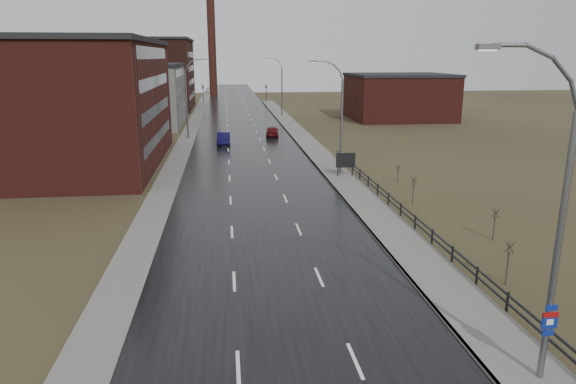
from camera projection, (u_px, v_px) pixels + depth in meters
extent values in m
cube|color=black|center=(244.00, 140.00, 73.70)|extent=(14.00, 300.00, 0.06)
cube|color=#595651|center=(340.00, 177.00, 50.70)|extent=(3.20, 180.00, 0.18)
cube|color=slate|center=(325.00, 178.00, 50.52)|extent=(0.16, 180.00, 0.18)
cube|color=#595651|center=(186.00, 141.00, 72.74)|extent=(2.40, 260.00, 0.12)
cube|color=#471914|center=(52.00, 106.00, 55.21)|extent=(22.00, 28.00, 13.00)
cube|color=black|center=(45.00, 41.00, 53.48)|extent=(22.44, 28.56, 0.50)
cube|color=black|center=(159.00, 136.00, 57.38)|extent=(0.06, 22.40, 1.20)
cube|color=black|center=(157.00, 109.00, 56.61)|extent=(0.06, 22.40, 1.20)
cube|color=black|center=(155.00, 82.00, 55.84)|extent=(0.06, 22.40, 1.20)
cube|color=black|center=(153.00, 53.00, 55.07)|extent=(0.06, 22.40, 1.20)
cube|color=slate|center=(134.00, 97.00, 87.61)|extent=(16.00, 20.00, 10.00)
cube|color=black|center=(131.00, 65.00, 86.26)|extent=(16.32, 20.40, 0.50)
cube|color=black|center=(182.00, 108.00, 89.05)|extent=(0.06, 16.00, 1.20)
cube|color=black|center=(181.00, 90.00, 88.28)|extent=(0.06, 16.00, 1.20)
cube|color=black|center=(180.00, 72.00, 87.51)|extent=(0.06, 16.00, 1.20)
cube|color=#331611|center=(133.00, 75.00, 115.17)|extent=(26.00, 24.00, 15.00)
cube|color=black|center=(130.00, 39.00, 113.18)|extent=(26.52, 24.48, 0.50)
cube|color=black|center=(192.00, 95.00, 117.83)|extent=(0.06, 19.20, 1.20)
cube|color=black|center=(192.00, 82.00, 117.06)|extent=(0.06, 19.20, 1.20)
cube|color=black|center=(191.00, 68.00, 116.29)|extent=(0.06, 19.20, 1.20)
cube|color=black|center=(190.00, 55.00, 115.52)|extent=(0.06, 19.20, 1.20)
cube|color=#471914|center=(399.00, 98.00, 97.31)|extent=(18.00, 16.00, 8.00)
cube|color=black|center=(400.00, 75.00, 96.22)|extent=(18.36, 16.32, 0.50)
cylinder|color=#331611|center=(212.00, 45.00, 155.52)|extent=(2.40, 2.40, 30.00)
cylinder|color=slate|center=(557.00, 255.00, 17.79)|extent=(0.24, 0.24, 10.00)
cylinder|color=slate|center=(574.00, 96.00, 16.37)|extent=(0.57, 0.14, 1.12)
cylinder|color=slate|center=(562.00, 70.00, 16.10)|extent=(0.91, 0.14, 0.91)
cylinder|color=slate|center=(540.00, 52.00, 15.86)|extent=(1.12, 0.14, 0.57)
cylinder|color=slate|center=(511.00, 45.00, 15.70)|extent=(1.15, 0.14, 0.14)
cube|color=slate|center=(488.00, 47.00, 15.63)|extent=(0.70, 0.28, 0.18)
cube|color=silver|center=(488.00, 50.00, 15.65)|extent=(0.50, 0.20, 0.04)
cube|color=navy|center=(552.00, 308.00, 18.18)|extent=(0.45, 0.04, 0.22)
cube|color=navy|center=(550.00, 321.00, 18.31)|extent=(0.60, 0.04, 0.65)
cube|color=maroon|center=(551.00, 315.00, 18.24)|extent=(0.60, 0.04, 0.20)
cube|color=navy|center=(548.00, 333.00, 18.44)|extent=(0.45, 0.04, 0.22)
cube|color=silver|center=(550.00, 322.00, 18.30)|extent=(0.26, 0.02, 0.22)
cylinder|color=slate|center=(341.00, 129.00, 50.48)|extent=(0.24, 0.24, 9.50)
cylinder|color=slate|center=(341.00, 75.00, 49.14)|extent=(0.51, 0.14, 0.98)
cylinder|color=slate|center=(336.00, 68.00, 48.90)|extent=(0.81, 0.14, 0.81)
cylinder|color=slate|center=(329.00, 63.00, 48.70)|extent=(0.98, 0.14, 0.51)
cylinder|color=slate|center=(320.00, 61.00, 48.56)|extent=(1.01, 0.14, 0.14)
cube|color=slate|center=(313.00, 61.00, 48.49)|extent=(0.70, 0.28, 0.18)
cube|color=silver|center=(313.00, 62.00, 48.51)|extent=(0.50, 0.20, 0.04)
cylinder|color=slate|center=(187.00, 106.00, 73.48)|extent=(0.24, 0.24, 9.50)
cylinder|color=slate|center=(186.00, 69.00, 72.18)|extent=(0.51, 0.14, 0.98)
cylinder|color=slate|center=(189.00, 64.00, 72.05)|extent=(0.81, 0.14, 0.81)
cylinder|color=slate|center=(194.00, 60.00, 72.01)|extent=(0.98, 0.14, 0.51)
cylinder|color=slate|center=(200.00, 59.00, 72.07)|extent=(1.01, 0.14, 0.14)
cube|color=slate|center=(205.00, 60.00, 72.16)|extent=(0.70, 0.28, 0.18)
cube|color=silver|center=(205.00, 60.00, 72.18)|extent=(0.50, 0.20, 0.04)
cylinder|color=slate|center=(282.00, 92.00, 102.30)|extent=(0.24, 0.24, 9.50)
cylinder|color=slate|center=(281.00, 65.00, 100.95)|extent=(0.51, 0.14, 0.98)
cylinder|color=slate|center=(279.00, 62.00, 100.72)|extent=(0.81, 0.14, 0.81)
cylinder|color=slate|center=(275.00, 59.00, 100.51)|extent=(0.98, 0.14, 0.51)
cylinder|color=slate|center=(271.00, 58.00, 100.37)|extent=(1.01, 0.14, 0.14)
cube|color=slate|center=(267.00, 59.00, 100.30)|extent=(0.70, 0.28, 0.18)
cube|color=silver|center=(267.00, 59.00, 100.33)|extent=(0.50, 0.20, 0.04)
cube|color=black|center=(546.00, 337.00, 21.03)|extent=(0.10, 0.10, 1.10)
cube|color=black|center=(507.00, 303.00, 23.91)|extent=(0.10, 0.10, 1.10)
cube|color=black|center=(477.00, 276.00, 26.79)|extent=(0.10, 0.10, 1.10)
cube|color=black|center=(452.00, 255.00, 29.66)|extent=(0.10, 0.10, 1.10)
cube|color=black|center=(432.00, 237.00, 32.54)|extent=(0.10, 0.10, 1.10)
cube|color=black|center=(415.00, 223.00, 35.42)|extent=(0.10, 0.10, 1.10)
cube|color=black|center=(401.00, 210.00, 38.30)|extent=(0.10, 0.10, 1.10)
cube|color=black|center=(388.00, 199.00, 41.18)|extent=(0.10, 0.10, 1.10)
cube|color=black|center=(378.00, 190.00, 44.06)|extent=(0.10, 0.10, 1.10)
cube|color=black|center=(368.00, 182.00, 46.94)|extent=(0.10, 0.10, 1.10)
cube|color=black|center=(360.00, 175.00, 49.81)|extent=(0.10, 0.10, 1.10)
cube|color=black|center=(352.00, 168.00, 52.69)|extent=(0.10, 0.10, 1.10)
cube|color=black|center=(346.00, 162.00, 55.57)|extent=(0.10, 0.10, 1.10)
cube|color=black|center=(340.00, 157.00, 58.45)|extent=(0.10, 0.10, 1.10)
cube|color=black|center=(418.00, 219.00, 34.84)|extent=(0.08, 53.00, 0.10)
cube|color=black|center=(418.00, 225.00, 34.94)|extent=(0.08, 53.00, 0.10)
cylinder|color=#382D23|center=(507.00, 269.00, 26.87)|extent=(0.08, 0.08, 1.82)
cylinder|color=#382D23|center=(511.00, 247.00, 26.57)|extent=(0.04, 0.61, 0.72)
cylinder|color=#382D23|center=(509.00, 247.00, 26.62)|extent=(0.58, 0.23, 0.73)
cylinder|color=#382D23|center=(509.00, 247.00, 26.59)|extent=(0.35, 0.52, 0.74)
cylinder|color=#382D23|center=(509.00, 248.00, 26.54)|extent=(0.35, 0.52, 0.74)
cylinder|color=#382D23|center=(510.00, 248.00, 26.52)|extent=(0.58, 0.23, 0.73)
cylinder|color=#382D23|center=(494.00, 228.00, 33.46)|extent=(0.08, 0.08, 1.59)
cylinder|color=#382D23|center=(496.00, 213.00, 33.20)|extent=(0.04, 0.54, 0.63)
cylinder|color=#382D23|center=(495.00, 213.00, 33.24)|extent=(0.51, 0.21, 0.64)
cylinder|color=#382D23|center=(495.00, 213.00, 33.22)|extent=(0.31, 0.46, 0.65)
cylinder|color=#382D23|center=(495.00, 213.00, 33.16)|extent=(0.31, 0.46, 0.65)
cylinder|color=#382D23|center=(496.00, 214.00, 33.15)|extent=(0.51, 0.21, 0.64)
cylinder|color=#382D23|center=(413.00, 194.00, 41.47)|extent=(0.08, 0.08, 1.74)
cylinder|color=#382D23|center=(414.00, 181.00, 41.19)|extent=(0.04, 0.59, 0.69)
cylinder|color=#382D23|center=(414.00, 181.00, 41.23)|extent=(0.56, 0.22, 0.70)
cylinder|color=#382D23|center=(413.00, 181.00, 41.20)|extent=(0.33, 0.50, 0.70)
cylinder|color=#382D23|center=(414.00, 181.00, 41.15)|extent=(0.33, 0.50, 0.70)
cylinder|color=#382D23|center=(414.00, 181.00, 41.14)|extent=(0.56, 0.22, 0.70)
cylinder|color=#382D23|center=(398.00, 176.00, 48.98)|extent=(0.08, 0.08, 1.23)
cylinder|color=#382D23|center=(399.00, 168.00, 48.78)|extent=(0.04, 0.42, 0.49)
cylinder|color=#382D23|center=(398.00, 168.00, 48.83)|extent=(0.40, 0.17, 0.50)
cylinder|color=#382D23|center=(398.00, 168.00, 48.80)|extent=(0.25, 0.36, 0.51)
cylinder|color=#382D23|center=(398.00, 168.00, 48.75)|extent=(0.25, 0.36, 0.51)
cylinder|color=#382D23|center=(399.00, 168.00, 48.73)|extent=(0.40, 0.17, 0.50)
cube|color=black|center=(338.00, 169.00, 50.63)|extent=(0.10, 0.10, 1.80)
cube|color=black|center=(352.00, 169.00, 50.80)|extent=(0.10, 0.10, 1.80)
cube|color=silver|center=(346.00, 160.00, 50.44)|extent=(1.83, 0.08, 1.36)
cube|color=black|center=(346.00, 160.00, 50.39)|extent=(1.93, 0.04, 1.46)
cylinder|color=black|center=(203.00, 93.00, 129.69)|extent=(0.16, 0.16, 5.20)
imported|color=black|center=(203.00, 85.00, 129.13)|extent=(0.58, 2.73, 1.10)
sphere|color=#FF190C|center=(203.00, 83.00, 128.91)|extent=(0.18, 0.18, 0.18)
cylinder|color=black|center=(266.00, 93.00, 131.54)|extent=(0.16, 0.16, 5.20)
imported|color=black|center=(266.00, 84.00, 130.99)|extent=(0.58, 2.73, 1.10)
sphere|color=#FF190C|center=(266.00, 83.00, 130.77)|extent=(0.18, 0.18, 0.18)
imported|color=#0D0A36|center=(224.00, 139.00, 69.31)|extent=(1.83, 5.00, 1.64)
imported|color=#500D10|center=(272.00, 132.00, 76.56)|extent=(2.33, 4.79, 1.57)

